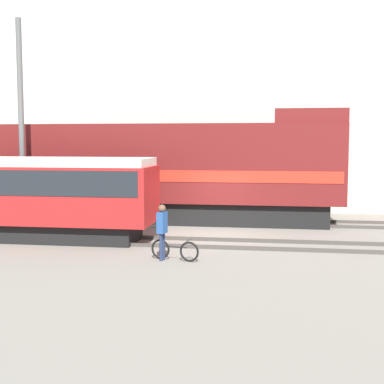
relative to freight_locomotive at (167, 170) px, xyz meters
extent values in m
plane|color=slate|center=(2.62, -3.44, -2.36)|extent=(120.00, 120.00, 0.00)
cube|color=#47423D|center=(2.62, -5.96, -2.29)|extent=(60.00, 0.07, 0.14)
cube|color=#47423D|center=(2.62, -4.52, -2.29)|extent=(60.00, 0.07, 0.14)
cube|color=#47423D|center=(2.62, -0.72, -2.29)|extent=(60.00, 0.07, 0.14)
cube|color=#47423D|center=(2.62, 0.72, -2.29)|extent=(60.00, 0.07, 0.14)
cube|color=beige|center=(2.62, 7.13, 5.26)|extent=(31.65, 6.00, 15.25)
cube|color=black|center=(-0.14, 0.00, -1.86)|extent=(14.75, 2.55, 1.00)
cube|color=maroon|center=(-0.14, 0.00, 0.37)|extent=(16.03, 3.00, 3.46)
cube|color=red|center=(-0.14, 0.00, -0.15)|extent=(15.71, 3.04, 0.50)
cube|color=maroon|center=(6.37, 0.00, 2.40)|extent=(3.00, 2.85, 0.60)
cube|color=black|center=(-4.64, -5.24, -2.01)|extent=(9.13, 2.00, 0.70)
cube|color=#B21E1E|center=(-4.64, -5.24, -0.61)|extent=(10.38, 2.50, 2.10)
cube|color=#1E2328|center=(-4.64, -5.24, -0.12)|extent=(9.96, 2.54, 0.90)
cube|color=silver|center=(-4.64, -5.24, 0.58)|extent=(10.17, 2.38, 0.30)
torus|color=black|center=(2.35, -8.00, -2.05)|extent=(0.63, 0.21, 0.63)
torus|color=black|center=(1.39, -7.76, -2.05)|extent=(0.63, 0.21, 0.63)
cylinder|color=black|center=(1.87, -7.88, -1.94)|extent=(0.82, 0.23, 0.04)
cylinder|color=black|center=(1.53, -7.80, -1.90)|extent=(0.03, 0.03, 0.28)
cylinder|color=#262626|center=(2.35, -8.00, -1.68)|extent=(0.13, 0.43, 0.02)
cylinder|color=#232D4C|center=(1.50, -7.86, -1.93)|extent=(0.11, 0.11, 0.86)
cylinder|color=#232D4C|center=(1.46, -8.01, -1.93)|extent=(0.11, 0.11, 0.86)
cube|color=#264C8C|center=(1.48, -7.94, -1.17)|extent=(0.30, 0.40, 0.66)
sphere|color=brown|center=(1.48, -7.94, -0.73)|extent=(0.23, 0.23, 0.23)
cylinder|color=#595959|center=(-5.73, -2.62, 2.05)|extent=(0.24, 0.24, 8.82)
camera|label=1|loc=(4.94, -23.99, 1.36)|focal=50.00mm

